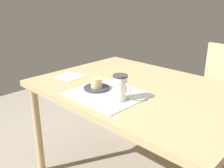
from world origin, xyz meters
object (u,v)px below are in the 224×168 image
object	(u,v)px
dining_table	(140,97)
coffee_mug	(120,87)
wooden_chair	(219,94)
pastry_plate	(97,88)
pastry	(97,83)

from	to	relation	value
dining_table	coffee_mug	size ratio (longest dim) A/B	9.83
dining_table	wooden_chair	bearing A→B (deg)	77.70
pastry_plate	wooden_chair	bearing A→B (deg)	72.15
wooden_chair	pastry	bearing A→B (deg)	76.14
pastry	wooden_chair	bearing A→B (deg)	72.15
pastry_plate	coffee_mug	world-z (taller)	coffee_mug
wooden_chair	coffee_mug	size ratio (longest dim) A/B	6.64
dining_table	coffee_mug	xyz separation A→B (m)	(0.05, -0.23, 0.14)
dining_table	pastry_plate	size ratio (longest dim) A/B	8.31
dining_table	pastry	distance (m)	0.28
dining_table	wooden_chair	distance (m)	0.83
pastry	coffee_mug	world-z (taller)	coffee_mug
pastry_plate	pastry	world-z (taller)	pastry
dining_table	pastry_plate	xyz separation A→B (m)	(-0.15, -0.21, 0.08)
wooden_chair	pastry	distance (m)	1.10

